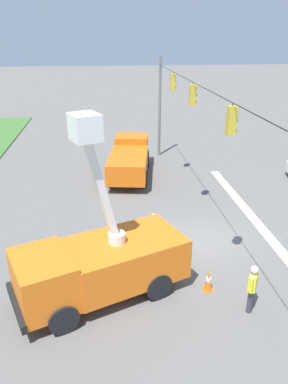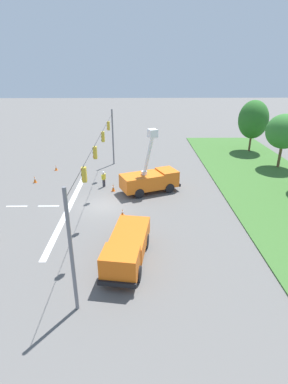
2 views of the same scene
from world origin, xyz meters
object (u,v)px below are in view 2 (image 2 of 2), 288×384
(tree_far_west, at_px, (253,120))
(road_worker, at_px, (104,178))
(traffic_cone_near_bucket, at_px, (35,179))
(utility_truck_support_near, at_px, (127,247))
(tree_west, at_px, (284,132))
(traffic_cone_lane_edge_a, at_px, (113,188))
(traffic_cone_mid_left, at_px, (122,212))
(utility_truck_bucket_lift, at_px, (150,179))
(traffic_cone_mid_right, at_px, (56,168))

(tree_far_west, height_order, road_worker, tree_far_west)
(tree_far_west, relative_size, traffic_cone_near_bucket, 9.57)
(utility_truck_support_near, relative_size, traffic_cone_near_bucket, 8.56)
(tree_west, height_order, traffic_cone_lane_edge_a, tree_west)
(traffic_cone_near_bucket, bearing_deg, road_worker, 80.08)
(utility_truck_support_near, relative_size, road_worker, 3.87)
(traffic_cone_mid_left, bearing_deg, traffic_cone_lane_edge_a, -167.33)
(tree_far_west, xyz_separation_m, utility_truck_support_near, (27.77, -17.77, -3.71))
(utility_truck_bucket_lift, relative_size, traffic_cone_lane_edge_a, 8.22)
(tree_west, height_order, utility_truck_support_near, tree_west)
(traffic_cone_mid_right, bearing_deg, utility_truck_support_near, 26.70)
(road_worker, xyz_separation_m, traffic_cone_mid_right, (-5.66, -6.67, -0.65))
(tree_far_west, bearing_deg, traffic_cone_near_bucket, -66.08)
(tree_west, distance_m, utility_truck_bucket_lift, 18.89)
(tree_west, height_order, traffic_cone_mid_left, tree_west)
(traffic_cone_near_bucket, bearing_deg, traffic_cone_lane_edge_a, 73.87)
(road_worker, bearing_deg, traffic_cone_mid_left, 19.09)
(utility_truck_bucket_lift, bearing_deg, traffic_cone_lane_edge_a, -92.26)
(tree_far_west, height_order, tree_west, tree_far_west)
(road_worker, xyz_separation_m, traffic_cone_near_bucket, (-1.39, -7.98, -0.60))
(traffic_cone_mid_left, xyz_separation_m, traffic_cone_near_bucket, (-8.24, -10.34, 0.09))
(utility_truck_bucket_lift, distance_m, traffic_cone_mid_right, 13.66)
(tree_west, bearing_deg, traffic_cone_lane_edge_a, -70.05)
(tree_far_west, relative_size, traffic_cone_mid_right, 10.63)
(traffic_cone_mid_left, distance_m, traffic_cone_near_bucket, 13.22)
(tree_west, bearing_deg, tree_far_west, -171.90)
(utility_truck_bucket_lift, distance_m, traffic_cone_lane_edge_a, 4.00)
(tree_far_west, distance_m, utility_truck_bucket_lift, 22.44)
(traffic_cone_lane_edge_a, bearing_deg, road_worker, -138.05)
(utility_truck_bucket_lift, bearing_deg, traffic_cone_mid_left, -25.59)
(utility_truck_bucket_lift, height_order, traffic_cone_mid_right, utility_truck_bucket_lift)
(utility_truck_support_near, height_order, traffic_cone_mid_left, utility_truck_support_near)
(tree_far_west, relative_size, utility_truck_bucket_lift, 1.17)
(road_worker, relative_size, traffic_cone_mid_left, 2.77)
(tree_west, relative_size, road_worker, 3.87)
(utility_truck_bucket_lift, xyz_separation_m, traffic_cone_mid_left, (5.46, -2.61, -1.07))
(tree_far_west, distance_m, road_worker, 25.44)
(traffic_cone_near_bucket, bearing_deg, tree_far_west, 113.92)
(tree_west, bearing_deg, utility_truck_support_near, -43.44)
(traffic_cone_mid_right, relative_size, traffic_cone_lane_edge_a, 0.91)
(utility_truck_bucket_lift, distance_m, traffic_cone_mid_left, 6.15)
(tree_far_west, relative_size, traffic_cone_lane_edge_a, 9.63)
(utility_truck_bucket_lift, bearing_deg, traffic_cone_mid_right, -121.16)
(utility_truck_support_near, bearing_deg, tree_west, 136.56)
(road_worker, distance_m, traffic_cone_near_bucket, 8.12)
(tree_far_west, bearing_deg, traffic_cone_mid_left, -41.26)
(utility_truck_support_near, bearing_deg, traffic_cone_mid_left, -174.47)
(tree_west, bearing_deg, traffic_cone_near_bucket, -80.64)
(traffic_cone_mid_left, xyz_separation_m, traffic_cone_lane_edge_a, (-5.61, -1.26, 0.09))
(tree_far_west, distance_m, traffic_cone_near_bucket, 31.78)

